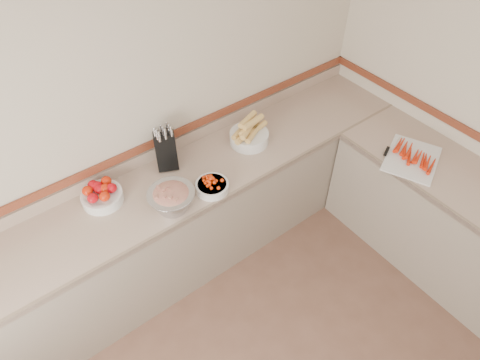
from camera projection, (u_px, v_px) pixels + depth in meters
back_wall at (141, 117)px, 2.90m from camera, size 4.00×0.00×4.00m
counter_back at (179, 225)px, 3.32m from camera, size 4.00×0.65×1.08m
dishwasher at (467, 238)px, 3.26m from camera, size 0.63×0.60×0.84m
knife_block at (166, 150)px, 3.05m from camera, size 0.21×0.22×0.36m
tomato_bowl at (101, 194)px, 2.86m from camera, size 0.28×0.28×0.14m
cherry_tomato_bowl at (212, 186)px, 2.94m from camera, size 0.23×0.23×0.13m
corn_bowl at (249, 134)px, 3.28m from camera, size 0.34×0.30×0.22m
rhubarb_bowl at (172, 199)px, 2.79m from camera, size 0.31×0.31×0.18m
cutting_board at (412, 157)px, 3.18m from camera, size 0.56×0.51×0.07m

